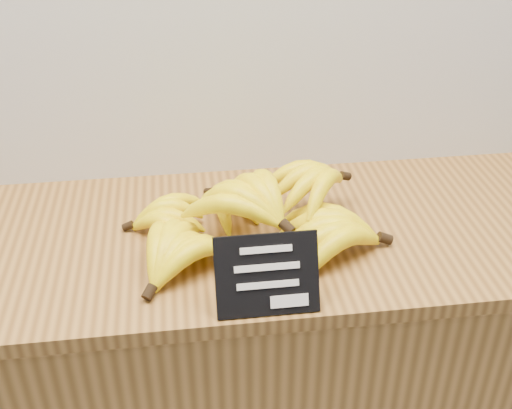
# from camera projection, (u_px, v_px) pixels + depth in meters

# --- Properties ---
(counter) EXTENTS (1.46, 0.50, 0.90)m
(counter) POSITION_uv_depth(u_px,v_px,m) (253.00, 396.00, 1.53)
(counter) COLOR #AC7937
(counter) RESTS_ON ground
(counter_top) EXTENTS (1.48, 0.54, 0.03)m
(counter_top) POSITION_uv_depth(u_px,v_px,m) (253.00, 236.00, 1.29)
(counter_top) COLOR olive
(counter_top) RESTS_ON counter
(chalkboard_sign) EXTENTS (0.17, 0.06, 0.13)m
(chalkboard_sign) POSITION_uv_depth(u_px,v_px,m) (267.00, 275.00, 1.05)
(chalkboard_sign) COLOR black
(chalkboard_sign) RESTS_ON counter_top
(banana_pile) EXTENTS (0.53, 0.38, 0.13)m
(banana_pile) POSITION_uv_depth(u_px,v_px,m) (250.00, 218.00, 1.22)
(banana_pile) COLOR #FFED0A
(banana_pile) RESTS_ON counter_top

